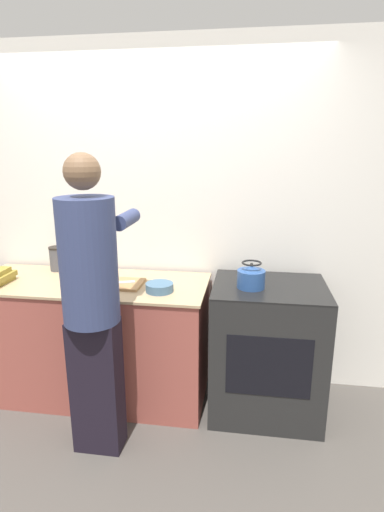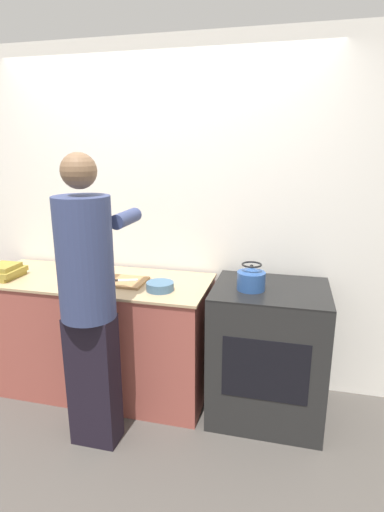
{
  "view_description": "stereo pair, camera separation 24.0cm",
  "coord_description": "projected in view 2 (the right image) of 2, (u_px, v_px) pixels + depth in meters",
  "views": [
    {
      "loc": [
        0.73,
        -2.27,
        1.83
      ],
      "look_at": [
        0.36,
        0.23,
        1.15
      ],
      "focal_mm": 28.0,
      "sensor_mm": 36.0,
      "label": 1
    },
    {
      "loc": [
        0.96,
        -2.22,
        1.83
      ],
      "look_at": [
        0.36,
        0.23,
        1.15
      ],
      "focal_mm": 28.0,
      "sensor_mm": 36.0,
      "label": 2
    }
  ],
  "objects": [
    {
      "name": "cutting_board",
      "position": [
        124.0,
        282.0,
        2.86
      ],
      "size": [
        0.31,
        0.25,
        0.02
      ],
      "color": "#A87A4C",
      "rests_on": "counter"
    },
    {
      "name": "person",
      "position": [
        89.0,
        296.0,
        2.35
      ],
      "size": [
        0.37,
        0.6,
        1.81
      ],
      "color": "black",
      "rests_on": "ground_plane"
    },
    {
      "name": "ground_plane",
      "position": [
        134.0,
        419.0,
        2.78
      ],
      "size": [
        12.0,
        12.0,
        0.0
      ],
      "primitive_type": "plane",
      "color": "#4C4742"
    },
    {
      "name": "counter",
      "position": [
        98.0,
        334.0,
        3.07
      ],
      "size": [
        1.72,
        0.68,
        0.9
      ],
      "color": "#9E4C42",
      "rests_on": "ground_plane"
    },
    {
      "name": "knife",
      "position": [
        121.0,
        280.0,
        2.85
      ],
      "size": [
        0.22,
        0.1,
        0.01
      ],
      "rotation": [
        0.0,
        0.0,
        0.33
      ],
      "color": "silver",
      "rests_on": "cutting_board"
    },
    {
      "name": "canister_jar",
      "position": [
        68.0,
        255.0,
        3.22
      ],
      "size": [
        0.12,
        0.12,
        0.19
      ],
      "color": "#4C4C51",
      "rests_on": "counter"
    },
    {
      "name": "oven",
      "position": [
        268.0,
        352.0,
        2.75
      ],
      "size": [
        0.76,
        0.63,
        0.94
      ],
      "color": "black",
      "rests_on": "ground_plane"
    },
    {
      "name": "kettle",
      "position": [
        251.0,
        279.0,
        2.58
      ],
      "size": [
        0.18,
        0.18,
        0.18
      ],
      "color": "#284C8C",
      "rests_on": "oven"
    },
    {
      "name": "bowl_prep",
      "position": [
        160.0,
        286.0,
        2.7
      ],
      "size": [
        0.19,
        0.19,
        0.06
      ],
      "color": "#426684",
      "rests_on": "counter"
    },
    {
      "name": "book_stack",
      "position": [
        5.0,
        271.0,
        2.96
      ],
      "size": [
        0.22,
        0.26,
        0.1
      ],
      "color": "olive",
      "rests_on": "counter"
    },
    {
      "name": "wall_back",
      "position": [
        162.0,
        218.0,
        3.12
      ],
      "size": [
        8.0,
        0.05,
        2.6
      ],
      "color": "white",
      "rests_on": "ground_plane"
    }
  ]
}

